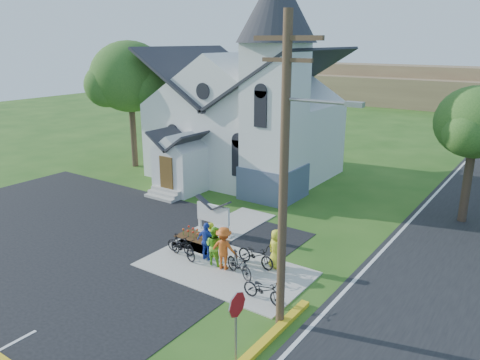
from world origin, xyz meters
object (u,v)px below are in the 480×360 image
Objects in this scene: stop_sign at (237,315)px; cyclist_1 at (214,246)px; bike_2 at (256,255)px; bike_4 at (264,290)px; cyclist_4 at (276,249)px; cyclist_0 at (212,239)px; bike_1 at (180,244)px; utility_pole at (286,169)px; bike_3 at (239,264)px; bike_0 at (183,248)px; cyclist_2 at (207,241)px; church_sign at (213,214)px; cyclist_3 at (224,248)px.

cyclist_1 is at bearing 133.43° from stop_sign.
bike_2 is 1.05× the size of bike_4.
cyclist_1 is at bearing 39.37° from cyclist_4.
cyclist_1 is (0.60, -0.56, 0.06)m from cyclist_0.
cyclist_0 reaches higher than bike_1.
utility_pole is 4.03× the size of stop_sign.
cyclist_0 is 0.91× the size of bike_3.
bike_1 is 5.27m from bike_4.
cyclist_2 is (0.97, 0.46, 0.38)m from bike_0.
church_sign is at bearing 144.40° from utility_pole.
utility_pole is at bearing 91.49° from stop_sign.
cyclist_2 reaches higher than bike_4.
cyclist_0 is 0.90× the size of bike_0.
bike_0 is at bearing 143.34° from stop_sign.
bike_3 is (1.46, -0.28, -0.33)m from cyclist_1.
cyclist_1 reaches higher than bike_1.
bike_0 is at bearing -7.65° from cyclist_3.
bike_4 is at bearing -98.20° from bike_3.
bike_2 is at bearing 134.94° from utility_pole.
utility_pole is at bearing 176.07° from cyclist_0.
bike_1 is 0.82× the size of cyclist_3.
cyclist_4 is at bearing -155.38° from cyclist_3.
bike_1 is 0.87× the size of bike_3.
bike_0 is 4.89m from bike_4.
bike_0 is (0.59, -2.90, -0.52)m from church_sign.
utility_pole reaches higher than bike_2.
cyclist_0 is 0.93× the size of cyclist_1.
utility_pole reaches higher than bike_0.
utility_pole is 5.96m from bike_3.
bike_1 is at bearing 78.93° from bike_4.
church_sign is 1.41× the size of cyclist_0.
bike_4 is (5.12, -1.25, 0.01)m from bike_1.
utility_pole is at bearing 134.83° from cyclist_4.
cyclist_1 is 0.91× the size of bike_2.
bike_2 is (2.10, 0.31, -0.29)m from cyclist_0.
bike_1 is (0.25, -2.68, -0.53)m from church_sign.
cyclist_2 is at bearing 31.54° from cyclist_4.
bike_2 is at bearing 19.40° from bike_3.
stop_sign is 1.36× the size of cyclist_3.
bike_3 is at bearing 165.68° from cyclist_1.
bike_2 is 2.80m from bike_4.
stop_sign is 1.48× the size of cyclist_2.
cyclist_3 is at bearing 166.88° from cyclist_1.
bike_1 is 3.33m from bike_3.
church_sign is at bearing 72.47° from bike_3.
cyclist_4 is at bearing -17.78° from church_sign.
cyclist_2 is (-5.07, 4.96, -0.90)m from stop_sign.
stop_sign is at bearing 132.43° from cyclist_2.
bike_2 is at bearing -164.42° from cyclist_2.
bike_4 is (4.78, -1.02, 0.01)m from bike_0.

